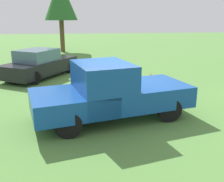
# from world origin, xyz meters

# --- Properties ---
(ground_plane) EXTENTS (80.00, 80.00, 0.00)m
(ground_plane) POSITION_xyz_m (0.00, 0.00, 0.00)
(ground_plane) COLOR #54843D
(pickup_truck) EXTENTS (5.16, 3.08, 1.79)m
(pickup_truck) POSITION_xyz_m (-0.47, -0.87, 0.92)
(pickup_truck) COLOR black
(pickup_truck) RESTS_ON ground_plane
(sedan_far) EXTENTS (3.78, 4.62, 1.47)m
(sedan_far) POSITION_xyz_m (-3.40, 5.33, 0.68)
(sedan_far) COLOR black
(sedan_far) RESTS_ON ground_plane
(traffic_cone) EXTENTS (0.32, 0.32, 0.55)m
(traffic_cone) POSITION_xyz_m (1.98, 3.11, 0.28)
(traffic_cone) COLOR orange
(traffic_cone) RESTS_ON ground_plane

